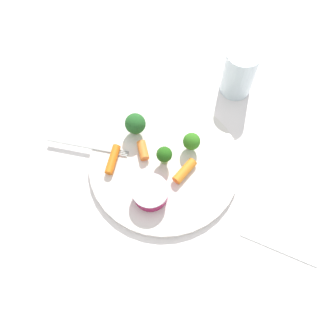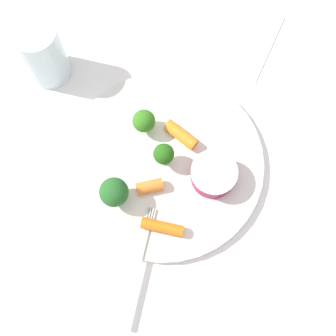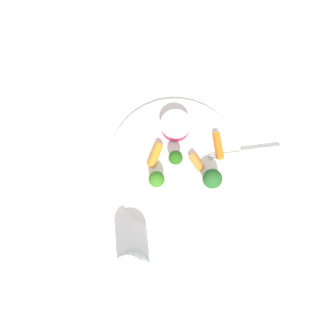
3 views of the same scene
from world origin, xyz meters
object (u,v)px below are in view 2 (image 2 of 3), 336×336
(plate, at_px, (164,162))
(napkin, at_px, (225,32))
(carrot_stick_1, at_px, (147,185))
(carrot_stick_2, at_px, (181,135))
(broccoli_floret_0, at_px, (144,121))
(broccoli_floret_2, at_px, (164,154))
(drinking_glass, at_px, (42,53))
(fork, at_px, (139,264))
(sauce_cup, at_px, (213,175))
(carrot_stick_0, at_px, (162,227))
(broccoli_floret_1, at_px, (114,192))

(plate, xyz_separation_m, napkin, (-0.24, -0.01, -0.00))
(plate, distance_m, carrot_stick_1, 0.05)
(carrot_stick_2, bearing_deg, broccoli_floret_0, -79.37)
(broccoli_floret_2, xyz_separation_m, drinking_glass, (-0.06, -0.23, 0.01))
(drinking_glass, distance_m, napkin, 0.29)
(fork, bearing_deg, carrot_stick_1, -159.51)
(drinking_glass, bearing_deg, carrot_stick_2, 85.83)
(napkin, bearing_deg, carrot_stick_1, 1.12)
(carrot_stick_1, distance_m, fork, 0.11)
(drinking_glass, bearing_deg, sauce_cup, 79.82)
(broccoli_floret_0, distance_m, carrot_stick_1, 0.09)
(carrot_stick_1, relative_size, fork, 0.23)
(carrot_stick_2, distance_m, fork, 0.19)
(sauce_cup, bearing_deg, fork, -14.39)
(carrot_stick_0, height_order, carrot_stick_1, carrot_stick_1)
(carrot_stick_1, bearing_deg, carrot_stick_2, 173.80)
(carrot_stick_1, xyz_separation_m, fork, (0.10, 0.04, -0.01))
(broccoli_floret_0, height_order, drinking_glass, drinking_glass)
(fork, bearing_deg, drinking_glass, -128.33)
(sauce_cup, relative_size, broccoli_floret_0, 1.56)
(fork, xyz_separation_m, drinking_glass, (-0.21, -0.26, 0.04))
(broccoli_floret_1, xyz_separation_m, napkin, (-0.32, 0.03, -0.04))
(sauce_cup, relative_size, broccoli_floret_1, 1.31)
(broccoli_floret_2, distance_m, carrot_stick_2, 0.05)
(broccoli_floret_1, xyz_separation_m, drinking_glass, (-0.14, -0.19, 0.01))
(napkin, bearing_deg, broccoli_floret_2, 2.19)
(broccoli_floret_1, bearing_deg, broccoli_floret_2, 155.21)
(broccoli_floret_0, distance_m, carrot_stick_2, 0.06)
(broccoli_floret_0, height_order, broccoli_floret_2, broccoli_floret_2)
(broccoli_floret_0, xyz_separation_m, carrot_stick_0, (0.12, 0.09, -0.02))
(napkin, bearing_deg, fork, 6.31)
(broccoli_floret_2, xyz_separation_m, napkin, (-0.24, -0.01, -0.04))
(sauce_cup, xyz_separation_m, drinking_glass, (-0.05, -0.30, 0.02))
(napkin, bearing_deg, carrot_stick_2, 4.36)
(sauce_cup, xyz_separation_m, broccoli_floret_1, (0.08, -0.11, 0.01))
(broccoli_floret_2, relative_size, carrot_stick_0, 0.75)
(broccoli_floret_1, bearing_deg, carrot_stick_2, 161.01)
(carrot_stick_0, xyz_separation_m, drinking_glass, (-0.15, -0.27, 0.03))
(sauce_cup, xyz_separation_m, carrot_stick_2, (-0.04, -0.07, -0.01))
(broccoli_floret_2, height_order, fork, broccoli_floret_2)
(broccoli_floret_2, height_order, carrot_stick_2, broccoli_floret_2)
(plate, xyz_separation_m, carrot_stick_1, (0.04, -0.00, 0.01))
(broccoli_floret_1, height_order, napkin, broccoli_floret_1)
(carrot_stick_1, height_order, fork, carrot_stick_1)
(carrot_stick_0, xyz_separation_m, napkin, (-0.33, -0.05, -0.02))
(broccoli_floret_1, xyz_separation_m, carrot_stick_2, (-0.12, 0.04, -0.02))
(broccoli_floret_2, xyz_separation_m, carrot_stick_0, (0.09, 0.04, -0.02))
(sauce_cup, bearing_deg, broccoli_floret_2, -84.50)
(carrot_stick_1, height_order, drinking_glass, drinking_glass)
(plate, xyz_separation_m, sauce_cup, (-0.01, 0.07, 0.02))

